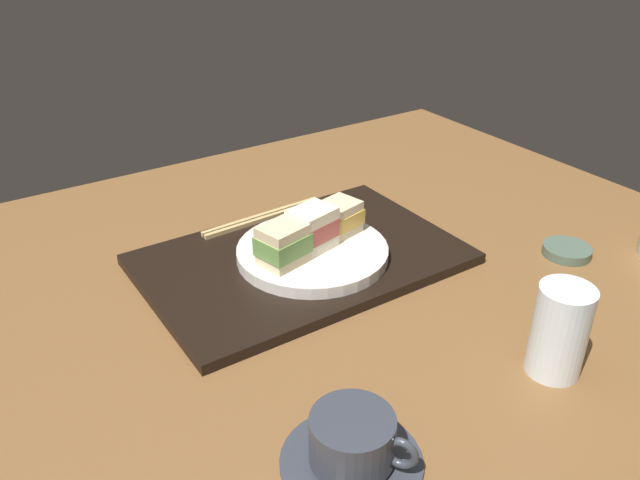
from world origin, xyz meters
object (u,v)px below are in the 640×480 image
at_px(sandwich_far, 285,245).
at_px(small_sauce_dish, 567,251).
at_px(coffee_cup, 353,444).
at_px(sandwich_plate, 312,252).
at_px(chopsticks_pair, 263,217).
at_px(drinking_glass, 560,331).
at_px(sandwich_middle, 312,228).
at_px(sandwich_near, 338,218).

relative_size(sandwich_far, small_sauce_dish, 1.05).
bearing_deg(coffee_cup, sandwich_plate, -116.95).
height_order(chopsticks_pair, drinking_glass, drinking_glass).
bearing_deg(small_sauce_dish, sandwich_far, -23.15).
xyz_separation_m(chopsticks_pair, drinking_glass, (-0.11, 0.50, 0.04)).
bearing_deg(sandwich_middle, sandwich_plate, -90.00).
xyz_separation_m(sandwich_plate, chopsticks_pair, (0.00, -0.15, -0.01)).
xyz_separation_m(sandwich_middle, coffee_cup, (0.17, 0.33, -0.04)).
relative_size(sandwich_middle, coffee_cup, 0.51).
height_order(sandwich_plate, small_sauce_dish, sandwich_plate).
distance_m(sandwich_near, sandwich_middle, 0.06).
xyz_separation_m(sandwich_middle, sandwich_far, (0.06, 0.02, -0.00)).
bearing_deg(sandwich_plate, coffee_cup, 63.05).
height_order(sandwich_middle, drinking_glass, drinking_glass).
xyz_separation_m(chopsticks_pair, small_sauce_dish, (-0.34, 0.33, -0.01)).
xyz_separation_m(sandwich_far, coffee_cup, (0.11, 0.32, -0.04)).
distance_m(sandwich_plate, chopsticks_pair, 0.15).
bearing_deg(sandwich_plate, sandwich_middle, 90.00).
distance_m(sandwich_middle, coffee_cup, 0.37).
height_order(sandwich_far, drinking_glass, drinking_glass).
bearing_deg(sandwich_middle, drinking_glass, 107.04).
bearing_deg(sandwich_far, sandwich_plate, -164.09).
bearing_deg(sandwich_near, sandwich_far, 15.91).
bearing_deg(sandwich_middle, coffee_cup, 63.05).
distance_m(sandwich_plate, drinking_glass, 0.37).
bearing_deg(chopsticks_pair, sandwich_middle, 90.04).
xyz_separation_m(sandwich_plate, sandwich_middle, (0.00, 0.00, 0.04)).
height_order(sandwich_near, small_sauce_dish, sandwich_near).
distance_m(sandwich_near, chopsticks_pair, 0.15).
relative_size(sandwich_near, sandwich_far, 1.02).
relative_size(chopsticks_pair, drinking_glass, 1.94).
relative_size(sandwich_far, drinking_glass, 0.68).
relative_size(sandwich_middle, sandwich_far, 0.95).
distance_m(sandwich_near, coffee_cup, 0.41).
bearing_deg(small_sauce_dish, sandwich_middle, -28.50).
height_order(sandwich_middle, chopsticks_pair, sandwich_middle).
relative_size(coffee_cup, drinking_glass, 1.25).
distance_m(sandwich_far, chopsticks_pair, 0.18).
xyz_separation_m(sandwich_near, drinking_glass, (-0.05, 0.36, -0.00)).
bearing_deg(chopsticks_pair, coffee_cup, 70.64).
bearing_deg(drinking_glass, sandwich_middle, -72.96).
bearing_deg(small_sauce_dish, chopsticks_pair, -44.26).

